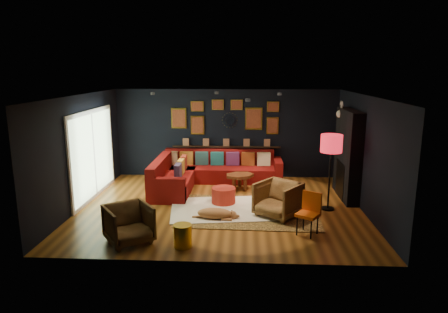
{
  "coord_description": "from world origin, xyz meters",
  "views": [
    {
      "loc": [
        0.55,
        -8.9,
        3.18
      ],
      "look_at": [
        0.06,
        0.3,
        1.15
      ],
      "focal_mm": 32.0,
      "sensor_mm": 36.0,
      "label": 1
    }
  ],
  "objects_px": {
    "pouf": "(224,195)",
    "dog": "(215,211)",
    "armchair_left": "(129,222)",
    "gold_stool": "(183,236)",
    "coffee_table": "(240,177)",
    "orange_chair": "(309,210)",
    "floor_lamp": "(331,147)",
    "sectional": "(203,173)",
    "armchair_right": "(278,198)"
  },
  "relations": [
    {
      "from": "gold_stool",
      "to": "dog",
      "type": "relative_size",
      "value": 0.41
    },
    {
      "from": "floor_lamp",
      "to": "sectional",
      "type": "bearing_deg",
      "value": 149.01
    },
    {
      "from": "coffee_table",
      "to": "gold_stool",
      "type": "bearing_deg",
      "value": -105.34
    },
    {
      "from": "dog",
      "to": "armchair_left",
      "type": "bearing_deg",
      "value": -136.4
    },
    {
      "from": "gold_stool",
      "to": "orange_chair",
      "type": "bearing_deg",
      "value": 16.87
    },
    {
      "from": "armchair_left",
      "to": "gold_stool",
      "type": "relative_size",
      "value": 1.89
    },
    {
      "from": "coffee_table",
      "to": "pouf",
      "type": "distance_m",
      "value": 1.26
    },
    {
      "from": "coffee_table",
      "to": "floor_lamp",
      "type": "bearing_deg",
      "value": -35.05
    },
    {
      "from": "sectional",
      "to": "armchair_left",
      "type": "relative_size",
      "value": 4.27
    },
    {
      "from": "armchair_right",
      "to": "sectional",
      "type": "bearing_deg",
      "value": 165.61
    },
    {
      "from": "armchair_left",
      "to": "gold_stool",
      "type": "xyz_separation_m",
      "value": [
        1.03,
        -0.13,
        -0.19
      ]
    },
    {
      "from": "pouf",
      "to": "dog",
      "type": "bearing_deg",
      "value": -97.57
    },
    {
      "from": "sectional",
      "to": "armchair_left",
      "type": "distance_m",
      "value": 3.98
    },
    {
      "from": "pouf",
      "to": "orange_chair",
      "type": "bearing_deg",
      "value": -43.18
    },
    {
      "from": "armchair_right",
      "to": "floor_lamp",
      "type": "xyz_separation_m",
      "value": [
        1.19,
        0.51,
        1.05
      ]
    },
    {
      "from": "dog",
      "to": "coffee_table",
      "type": "bearing_deg",
      "value": 81.37
    },
    {
      "from": "coffee_table",
      "to": "orange_chair",
      "type": "height_order",
      "value": "orange_chair"
    },
    {
      "from": "coffee_table",
      "to": "dog",
      "type": "distance_m",
      "value": 2.27
    },
    {
      "from": "armchair_left",
      "to": "gold_stool",
      "type": "distance_m",
      "value": 1.05
    },
    {
      "from": "orange_chair",
      "to": "dog",
      "type": "distance_m",
      "value": 2.03
    },
    {
      "from": "gold_stool",
      "to": "armchair_right",
      "type": "bearing_deg",
      "value": 41.27
    },
    {
      "from": "armchair_left",
      "to": "sectional",
      "type": "bearing_deg",
      "value": 39.64
    },
    {
      "from": "orange_chair",
      "to": "dog",
      "type": "relative_size",
      "value": 0.81
    },
    {
      "from": "armchair_left",
      "to": "dog",
      "type": "height_order",
      "value": "armchair_left"
    },
    {
      "from": "armchair_right",
      "to": "dog",
      "type": "distance_m",
      "value": 1.41
    },
    {
      "from": "armchair_left",
      "to": "floor_lamp",
      "type": "relative_size",
      "value": 0.46
    },
    {
      "from": "sectional",
      "to": "orange_chair",
      "type": "bearing_deg",
      "value": -53.28
    },
    {
      "from": "sectional",
      "to": "pouf",
      "type": "distance_m",
      "value": 1.75
    },
    {
      "from": "sectional",
      "to": "armchair_right",
      "type": "bearing_deg",
      "value": -51.27
    },
    {
      "from": "sectional",
      "to": "coffee_table",
      "type": "bearing_deg",
      "value": -21.83
    },
    {
      "from": "gold_stool",
      "to": "floor_lamp",
      "type": "bearing_deg",
      "value": 35.06
    },
    {
      "from": "pouf",
      "to": "gold_stool",
      "type": "bearing_deg",
      "value": -104.46
    },
    {
      "from": "pouf",
      "to": "dog",
      "type": "relative_size",
      "value": 0.56
    },
    {
      "from": "sectional",
      "to": "dog",
      "type": "xyz_separation_m",
      "value": [
        0.53,
        -2.62,
        -0.14
      ]
    },
    {
      "from": "pouf",
      "to": "floor_lamp",
      "type": "xyz_separation_m",
      "value": [
        2.42,
        -0.25,
        1.26
      ]
    },
    {
      "from": "orange_chair",
      "to": "floor_lamp",
      "type": "bearing_deg",
      "value": 98.52
    },
    {
      "from": "pouf",
      "to": "sectional",
      "type": "bearing_deg",
      "value": 112.59
    },
    {
      "from": "orange_chair",
      "to": "armchair_right",
      "type": "bearing_deg",
      "value": 154.35
    },
    {
      "from": "pouf",
      "to": "armchair_left",
      "type": "bearing_deg",
      "value": -126.1
    },
    {
      "from": "armchair_right",
      "to": "orange_chair",
      "type": "height_order",
      "value": "armchair_right"
    },
    {
      "from": "armchair_right",
      "to": "orange_chair",
      "type": "distance_m",
      "value": 1.05
    },
    {
      "from": "armchair_left",
      "to": "armchair_right",
      "type": "distance_m",
      "value": 3.24
    },
    {
      "from": "armchair_right",
      "to": "floor_lamp",
      "type": "relative_size",
      "value": 0.49
    },
    {
      "from": "armchair_right",
      "to": "floor_lamp",
      "type": "height_order",
      "value": "floor_lamp"
    },
    {
      "from": "armchair_right",
      "to": "gold_stool",
      "type": "xyz_separation_m",
      "value": [
        -1.85,
        -1.62,
        -0.22
      ]
    },
    {
      "from": "coffee_table",
      "to": "armchair_right",
      "type": "relative_size",
      "value": 1.1
    },
    {
      "from": "armchair_left",
      "to": "dog",
      "type": "relative_size",
      "value": 0.78
    },
    {
      "from": "pouf",
      "to": "armchair_right",
      "type": "distance_m",
      "value": 1.46
    },
    {
      "from": "armchair_left",
      "to": "floor_lamp",
      "type": "distance_m",
      "value": 4.66
    },
    {
      "from": "sectional",
      "to": "gold_stool",
      "type": "relative_size",
      "value": 8.06
    }
  ]
}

